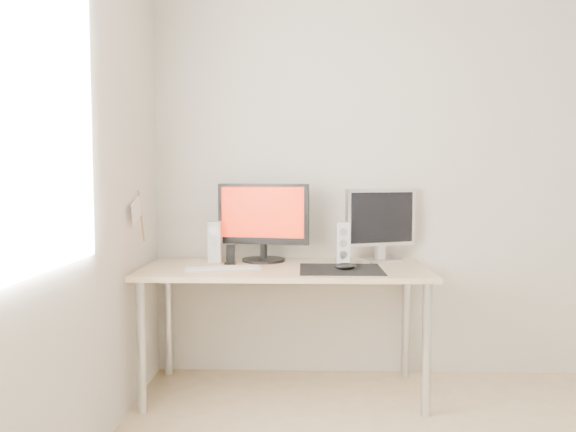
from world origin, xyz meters
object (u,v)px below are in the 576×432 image
object	(u,v)px
desk	(285,280)
keyboard	(223,269)
speaker_right	(343,242)
second_monitor	(381,221)
phone_dock	(231,258)
speaker_left	(215,242)
mouse	(345,266)
main_monitor	(263,219)

from	to	relation	value
desk	keyboard	size ratio (longest dim) A/B	3.67
speaker_right	second_monitor	bearing A→B (deg)	16.82
second_monitor	phone_dock	bearing A→B (deg)	-171.16
phone_dock	keyboard	bearing A→B (deg)	-93.04
keyboard	phone_dock	size ratio (longest dim) A/B	3.79
desk	speaker_left	xyz separation A→B (m)	(-0.42, 0.17, 0.20)
speaker_left	speaker_right	distance (m)	0.76
speaker_right	desk	bearing A→B (deg)	-156.03
mouse	main_monitor	bearing A→B (deg)	146.02
main_monitor	phone_dock	world-z (taller)	main_monitor
speaker_right	phone_dock	bearing A→B (deg)	-174.05
mouse	phone_dock	world-z (taller)	phone_dock
mouse	speaker_left	xyz separation A→B (m)	(-0.75, 0.29, 0.10)
second_monitor	keyboard	world-z (taller)	second_monitor
mouse	speaker_right	xyz separation A→B (m)	(0.01, 0.27, 0.10)
mouse	main_monitor	distance (m)	0.61
mouse	keyboard	xyz separation A→B (m)	(-0.66, -0.01, -0.02)
mouse	desk	xyz separation A→B (m)	(-0.33, 0.12, -0.10)
mouse	main_monitor	xyz separation A→B (m)	(-0.47, 0.31, 0.23)
main_monitor	second_monitor	world-z (taller)	main_monitor
second_monitor	phone_dock	xyz separation A→B (m)	(-0.89, -0.14, -0.21)
speaker_right	main_monitor	bearing A→B (deg)	175.02
desk	second_monitor	size ratio (longest dim) A/B	3.68
main_monitor	keyboard	xyz separation A→B (m)	(-0.20, -0.32, -0.25)
mouse	desk	world-z (taller)	mouse
desk	main_monitor	size ratio (longest dim) A/B	2.91
speaker_right	phone_dock	size ratio (longest dim) A/B	2.10
phone_dock	speaker_left	bearing A→B (deg)	139.92
mouse	desk	size ratio (longest dim) A/B	0.07
desk	phone_dock	world-z (taller)	phone_dock
mouse	second_monitor	distance (m)	0.47
desk	second_monitor	xyz separation A→B (m)	(0.57, 0.22, 0.32)
speaker_right	phone_dock	world-z (taller)	speaker_right
speaker_right	phone_dock	xyz separation A→B (m)	(-0.66, -0.07, -0.09)
keyboard	phone_dock	world-z (taller)	phone_dock
desk	speaker_left	size ratio (longest dim) A/B	6.61
keyboard	phone_dock	xyz separation A→B (m)	(0.01, 0.21, 0.03)
second_monitor	phone_dock	world-z (taller)	second_monitor
mouse	speaker_left	distance (m)	0.81
second_monitor	speaker_right	distance (m)	0.27
main_monitor	second_monitor	xyz separation A→B (m)	(0.70, 0.03, -0.01)
main_monitor	speaker_left	xyz separation A→B (m)	(-0.29, -0.02, -0.13)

